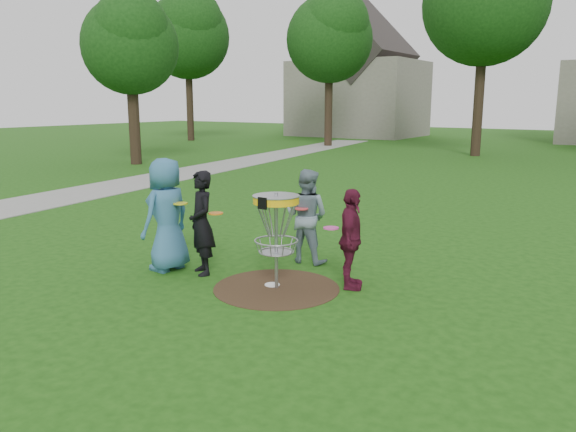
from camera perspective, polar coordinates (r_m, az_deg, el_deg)
The scene contains 11 objects.
ground at distance 8.06m, azimuth -1.18°, elevation -7.34°, with size 100.00×100.00×0.00m, color #19470F.
dirt_patch at distance 8.06m, azimuth -1.18°, elevation -7.32°, with size 1.80×1.80×0.01m, color #47331E.
concrete_path at distance 20.39m, azimuth -11.80°, elevation 4.02°, with size 2.20×40.00×0.02m, color #9E9E99.
player_blue at distance 8.92m, azimuth -12.22°, elevation 0.14°, with size 0.86×0.56×1.77m, color teal.
player_black at distance 8.62m, azimuth -8.77°, elevation -0.71°, with size 0.58×0.38×1.60m, color black.
player_grey at distance 9.17m, azimuth 1.89°, elevation -0.00°, with size 0.75×0.58×1.54m, color gray.
player_maroon at distance 7.92m, azimuth 6.40°, elevation -2.35°, with size 0.84×0.35×1.43m, color #57142A.
disc_on_grass at distance 8.17m, azimuth -1.61°, elevation -7.02°, with size 0.22×0.22×0.02m, color white.
disc_golf_basket at distance 7.79m, azimuth -1.21°, elevation -0.23°, with size 0.66×0.67×1.38m.
held_discs at distance 8.41m, azimuth -3.24°, elevation 0.31°, with size 2.52×1.49×0.22m.
tree_row at distance 27.47m, azimuth 26.15°, elevation 17.99°, with size 51.20×17.42×9.90m.
Camera 1 is at (4.31, -6.29, 2.62)m, focal length 35.00 mm.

